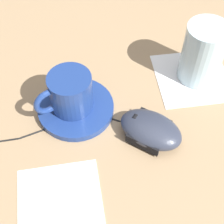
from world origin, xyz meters
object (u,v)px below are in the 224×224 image
at_px(coffee_cup, 69,93).
at_px(computer_mouse, 151,129).
at_px(drinking_glass, 203,53).
at_px(saucer, 76,108).

bearing_deg(coffee_cup, computer_mouse, 63.77).
distance_m(coffee_cup, computer_mouse, 0.15).
xyz_separation_m(coffee_cup, drinking_glass, (-0.06, 0.23, 0.01)).
xyz_separation_m(coffee_cup, computer_mouse, (0.06, 0.13, -0.03)).
bearing_deg(computer_mouse, drinking_glass, 140.09).
xyz_separation_m(saucer, computer_mouse, (0.06, 0.12, 0.01)).
distance_m(computer_mouse, drinking_glass, 0.17).
distance_m(saucer, computer_mouse, 0.14).
relative_size(coffee_cup, computer_mouse, 0.77).
bearing_deg(drinking_glass, computer_mouse, -39.91).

